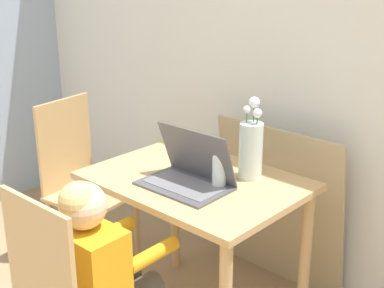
# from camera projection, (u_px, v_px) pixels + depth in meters

# --- Properties ---
(wall_back) EXTENTS (6.40, 0.05, 2.50)m
(wall_back) POSITION_uv_depth(u_px,v_px,m) (329.00, 52.00, 2.50)
(wall_back) COLOR silver
(wall_back) RESTS_ON ground_plane
(dining_table) EXTENTS (0.92, 0.67, 0.75)m
(dining_table) POSITION_uv_depth(u_px,v_px,m) (195.00, 203.00, 2.39)
(dining_table) COLOR tan
(dining_table) RESTS_ON ground_plane
(chair_spare) EXTENTS (0.45, 0.45, 0.94)m
(chair_spare) POSITION_uv_depth(u_px,v_px,m) (82.00, 183.00, 3.01)
(chair_spare) COLOR tan
(chair_spare) RESTS_ON ground_plane
(person_seated) EXTENTS (0.31, 0.43, 0.94)m
(person_seated) POSITION_uv_depth(u_px,v_px,m) (100.00, 264.00, 1.99)
(person_seated) COLOR orange
(person_seated) RESTS_ON ground_plane
(laptop) EXTENTS (0.38, 0.26, 0.25)m
(laptop) POSITION_uv_depth(u_px,v_px,m) (189.00, 172.00, 2.27)
(laptop) COLOR #4C4C51
(laptop) RESTS_ON dining_table
(flower_vase) EXTENTS (0.10, 0.10, 0.36)m
(flower_vase) POSITION_uv_depth(u_px,v_px,m) (251.00, 147.00, 2.31)
(flower_vase) COLOR silver
(flower_vase) RESTS_ON dining_table
(water_bottle) EXTENTS (0.06, 0.06, 0.20)m
(water_bottle) POSITION_uv_depth(u_px,v_px,m) (219.00, 166.00, 2.23)
(water_bottle) COLOR silver
(water_bottle) RESTS_ON dining_table
(cardboard_panel) EXTENTS (0.73, 0.14, 0.88)m
(cardboard_panel) POSITION_uv_depth(u_px,v_px,m) (279.00, 207.00, 2.78)
(cardboard_panel) COLOR tan
(cardboard_panel) RESTS_ON ground_plane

